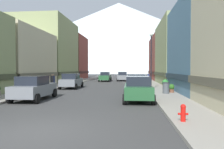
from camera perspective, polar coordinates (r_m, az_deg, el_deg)
The scene contains 24 objects.
ground_plane at distance 8.04m, azimuth -20.15°, elevation -14.98°, with size 400.00×400.00×0.00m, color #3A3A3A.
sidewalk_left at distance 43.08m, azimuth -7.34°, elevation -1.46°, with size 2.50×100.00×0.15m, color gray.
sidewalk_right at distance 42.10m, azimuth 9.49°, elevation -1.54°, with size 2.50×100.00×0.15m, color gray.
storefront_left_1 at distance 28.15m, azimuth -27.70°, elevation 3.61°, with size 9.41×10.09×7.06m.
storefront_left_2 at distance 38.28m, azimuth -18.83°, elevation 5.95°, with size 10.05×11.43×10.97m.
storefront_left_3 at distance 47.59m, azimuth -11.69°, elevation 4.41°, with size 6.74×8.75×9.81m.
storefront_right_1 at distance 21.29m, azimuth 28.61°, elevation 6.24°, with size 8.58×9.48×8.51m.
storefront_right_2 at distance 32.02m, azimuth 21.96°, elevation 5.33°, with size 10.01×11.94×9.28m.
storefront_right_3 at distance 43.95m, azimuth 16.01°, elevation 4.10°, with size 7.91×12.68×8.98m.
car_left_0 at distance 15.97m, azimuth -21.14°, elevation -3.53°, with size 2.19×4.46×1.78m.
car_left_1 at distance 24.59m, azimuth -11.38°, elevation -1.74°, with size 2.20×4.46×1.78m.
car_right_0 at distance 14.53m, azimuth 7.28°, elevation -3.93°, with size 2.11×4.42×1.78m.
car_right_1 at distance 20.76m, azimuth 6.77°, elevation -2.31°, with size 2.21×4.47×1.78m.
car_driving_0 at distance 39.60m, azimuth 3.01°, elevation -0.51°, with size 2.06×4.40×1.78m.
car_driving_1 at distance 38.08m, azimuth -1.93°, elevation -0.59°, with size 2.06×4.40×1.78m.
fire_hydrant_near at distance 8.81m, azimuth 19.45°, elevation -10.00°, with size 0.40×0.22×0.70m.
trash_bin_right at distance 18.28m, azimuth 14.98°, elevation -3.67°, with size 0.59×0.59×0.98m.
potted_plant_1 at distance 22.64m, azimuth 14.81°, elevation -2.45°, with size 0.68×0.68×1.03m.
potted_plant_2 at distance 19.23m, azimuth 16.48°, elevation -3.67°, with size 0.52×0.52×0.78m.
pedestrian_0 at distance 35.06m, azimuth 10.29°, elevation -0.85°, with size 0.36×0.36×1.55m.
pedestrian_1 at distance 25.49m, azimuth -16.61°, elevation -1.79°, with size 0.36×0.36×1.52m.
pedestrian_2 at distance 25.93m, azimuth -16.21°, elevation -1.72°, with size 0.36×0.36×1.53m.
streetlamp_right at distance 21.14m, azimuth 11.00°, elevation 6.11°, with size 0.36×0.36×5.86m.
mountain_backdrop at distance 270.85m, azimuth 1.93°, elevation 10.51°, with size 347.58×347.58×89.66m, color silver.
Camera 1 is at (3.36, -6.94, 2.26)m, focal length 32.36 mm.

